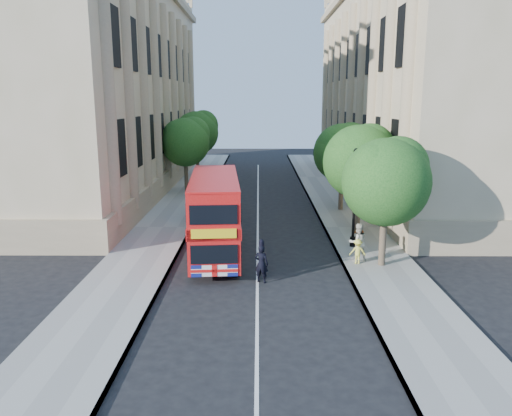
{
  "coord_description": "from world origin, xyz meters",
  "views": [
    {
      "loc": [
        0.04,
        -19.24,
        7.71
      ],
      "look_at": [
        -0.08,
        5.43,
        2.3
      ],
      "focal_mm": 35.0,
      "sensor_mm": 36.0,
      "label": 1
    }
  ],
  "objects_px": {
    "double_decker_bus": "(215,213)",
    "woman_pedestrian": "(358,242)",
    "police_constable": "(261,264)",
    "lamp_post": "(354,202)",
    "box_van": "(217,198)"
  },
  "relations": [
    {
      "from": "woman_pedestrian",
      "to": "police_constable",
      "type": "bearing_deg",
      "value": 17.0
    },
    {
      "from": "woman_pedestrian",
      "to": "box_van",
      "type": "bearing_deg",
      "value": -63.87
    },
    {
      "from": "lamp_post",
      "to": "police_constable",
      "type": "distance_m",
      "value": 7.15
    },
    {
      "from": "lamp_post",
      "to": "police_constable",
      "type": "height_order",
      "value": "lamp_post"
    },
    {
      "from": "woman_pedestrian",
      "to": "lamp_post",
      "type": "bearing_deg",
      "value": -107.86
    },
    {
      "from": "lamp_post",
      "to": "double_decker_bus",
      "type": "bearing_deg",
      "value": -170.58
    },
    {
      "from": "police_constable",
      "to": "woman_pedestrian",
      "type": "relative_size",
      "value": 0.9
    },
    {
      "from": "lamp_post",
      "to": "woman_pedestrian",
      "type": "distance_m",
      "value": 2.82
    },
    {
      "from": "police_constable",
      "to": "double_decker_bus",
      "type": "bearing_deg",
      "value": -40.05
    },
    {
      "from": "box_van",
      "to": "police_constable",
      "type": "xyz_separation_m",
      "value": [
        2.9,
        -11.99,
        -0.48
      ]
    },
    {
      "from": "lamp_post",
      "to": "woman_pedestrian",
      "type": "height_order",
      "value": "lamp_post"
    },
    {
      "from": "police_constable",
      "to": "woman_pedestrian",
      "type": "xyz_separation_m",
      "value": [
        4.61,
        2.61,
        0.21
      ]
    },
    {
      "from": "double_decker_bus",
      "to": "woman_pedestrian",
      "type": "xyz_separation_m",
      "value": [
        6.9,
        -1.21,
        -1.13
      ]
    },
    {
      "from": "police_constable",
      "to": "woman_pedestrian",
      "type": "distance_m",
      "value": 5.3
    },
    {
      "from": "double_decker_bus",
      "to": "woman_pedestrian",
      "type": "relative_size",
      "value": 4.71
    }
  ]
}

